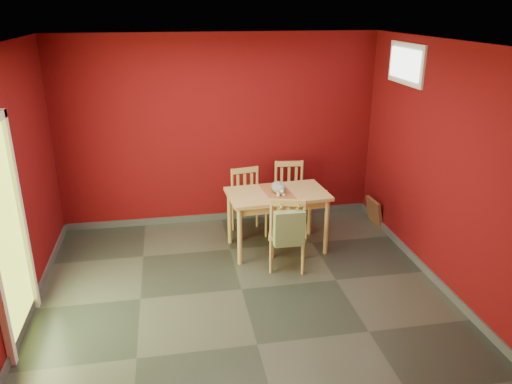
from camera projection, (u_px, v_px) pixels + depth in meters
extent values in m
plane|color=#2D342D|center=(241.00, 289.00, 5.67)|extent=(4.50, 4.50, 0.00)
plane|color=#5C090C|center=(219.00, 132.00, 7.04)|extent=(4.50, 0.00, 4.50)
plane|color=#5C090C|center=(284.00, 273.00, 3.35)|extent=(4.50, 0.00, 4.50)
plane|color=#5C090C|center=(10.00, 191.00, 4.82)|extent=(0.00, 4.00, 4.00)
plane|color=#5C090C|center=(439.00, 166.00, 5.57)|extent=(0.00, 4.00, 4.00)
plane|color=white|center=(238.00, 42.00, 4.72)|extent=(4.50, 4.50, 0.00)
cube|color=#3F4244|center=(221.00, 216.00, 7.48)|extent=(4.50, 0.02, 0.10)
cube|color=#3F4244|center=(33.00, 305.00, 5.28)|extent=(0.03, 4.00, 0.10)
cube|color=#3F4244|center=(424.00, 268.00, 6.03)|extent=(0.03, 4.00, 0.10)
cube|color=#B7D838|center=(6.00, 239.00, 4.57)|extent=(0.02, 0.85, 2.05)
cube|color=white|center=(21.00, 215.00, 4.99)|extent=(0.06, 0.08, 2.13)
cube|color=white|center=(406.00, 64.00, 6.13)|extent=(0.03, 0.90, 0.50)
cube|color=white|center=(405.00, 64.00, 6.13)|extent=(0.02, 0.76, 0.36)
cube|color=silver|center=(325.00, 194.00, 7.66)|extent=(0.08, 0.02, 0.12)
cube|color=tan|center=(277.00, 194.00, 6.36)|extent=(1.31, 0.83, 0.04)
cube|color=tan|center=(277.00, 199.00, 6.39)|extent=(1.18, 0.69, 0.11)
cylinder|color=tan|center=(240.00, 237.00, 6.10)|extent=(0.06, 0.06, 0.75)
cylinder|color=tan|center=(230.00, 217.00, 6.65)|extent=(0.06, 0.06, 0.75)
cylinder|color=tan|center=(326.00, 227.00, 6.36)|extent=(0.06, 0.06, 0.75)
cylinder|color=tan|center=(310.00, 209.00, 6.91)|extent=(0.06, 0.06, 0.75)
cube|color=#9B5128|center=(277.00, 192.00, 6.36)|extent=(0.37, 0.69, 0.01)
cube|color=#9B5128|center=(283.00, 215.00, 6.10)|extent=(0.32, 0.03, 0.33)
cube|color=tan|center=(249.00, 204.00, 6.90)|extent=(0.50, 0.50, 0.04)
cylinder|color=tan|center=(241.00, 227.00, 6.76)|extent=(0.04, 0.04, 0.42)
cylinder|color=tan|center=(233.00, 216.00, 7.08)|extent=(0.04, 0.04, 0.42)
cylinder|color=tan|center=(266.00, 223.00, 6.88)|extent=(0.04, 0.04, 0.42)
cylinder|color=tan|center=(257.00, 213.00, 7.20)|extent=(0.04, 0.04, 0.42)
cylinder|color=tan|center=(232.00, 185.00, 6.91)|extent=(0.04, 0.04, 0.46)
cylinder|color=tan|center=(257.00, 182.00, 7.03)|extent=(0.04, 0.04, 0.46)
cube|color=tan|center=(245.00, 170.00, 6.91)|extent=(0.39, 0.10, 0.07)
cube|color=tan|center=(238.00, 187.00, 6.96)|extent=(0.04, 0.03, 0.36)
cube|color=tan|center=(245.00, 186.00, 6.99)|extent=(0.04, 0.03, 0.36)
cube|color=tan|center=(252.00, 185.00, 7.02)|extent=(0.04, 0.03, 0.36)
cube|color=tan|center=(290.00, 198.00, 7.11)|extent=(0.48, 0.48, 0.04)
cylinder|color=tan|center=(278.00, 219.00, 7.00)|extent=(0.04, 0.04, 0.43)
cylinder|color=tan|center=(275.00, 208.00, 7.35)|extent=(0.04, 0.04, 0.43)
cylinder|color=tan|center=(305.00, 218.00, 7.03)|extent=(0.04, 0.04, 0.43)
cylinder|color=tan|center=(301.00, 208.00, 7.38)|extent=(0.04, 0.04, 0.43)
cylinder|color=tan|center=(276.00, 177.00, 7.18)|extent=(0.04, 0.04, 0.47)
cylinder|color=tan|center=(302.00, 176.00, 7.20)|extent=(0.04, 0.04, 0.47)
cube|color=tan|center=(289.00, 164.00, 7.12)|extent=(0.40, 0.08, 0.07)
cube|color=tan|center=(282.00, 179.00, 7.20)|extent=(0.04, 0.02, 0.37)
cube|color=tan|center=(289.00, 179.00, 7.21)|extent=(0.04, 0.02, 0.37)
cube|color=tan|center=(296.00, 179.00, 7.21)|extent=(0.04, 0.02, 0.37)
cube|color=tan|center=(288.00, 232.00, 6.03)|extent=(0.55, 0.55, 0.04)
cylinder|color=tan|center=(303.00, 243.00, 6.28)|extent=(0.04, 0.04, 0.44)
cylinder|color=tan|center=(303.00, 258.00, 5.92)|extent=(0.04, 0.04, 0.44)
cylinder|color=tan|center=(273.00, 242.00, 6.31)|extent=(0.04, 0.04, 0.44)
cylinder|color=tan|center=(271.00, 256.00, 5.95)|extent=(0.04, 0.04, 0.44)
cylinder|color=tan|center=(304.00, 219.00, 5.74)|extent=(0.04, 0.04, 0.48)
cylinder|color=tan|center=(271.00, 218.00, 5.78)|extent=(0.04, 0.04, 0.48)
cube|color=tan|center=(288.00, 203.00, 5.69)|extent=(0.40, 0.14, 0.07)
cube|color=tan|center=(297.00, 222.00, 5.77)|extent=(0.04, 0.03, 0.37)
cube|color=tan|center=(288.00, 222.00, 5.77)|extent=(0.04, 0.03, 0.37)
cube|color=tan|center=(279.00, 222.00, 5.78)|extent=(0.04, 0.03, 0.37)
cube|color=#728A58|center=(289.00, 229.00, 5.72)|extent=(0.35, 0.11, 0.42)
cylinder|color=#728A58|center=(280.00, 205.00, 5.66)|extent=(0.02, 0.18, 0.02)
cylinder|color=#728A58|center=(297.00, 204.00, 5.69)|extent=(0.02, 0.18, 0.02)
cube|color=brown|center=(374.00, 212.00, 7.30)|extent=(0.15, 0.39, 0.39)
cube|color=black|center=(374.00, 212.00, 7.29)|extent=(0.10, 0.27, 0.27)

